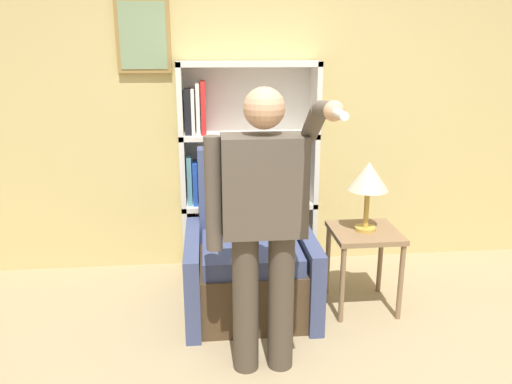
{
  "coord_description": "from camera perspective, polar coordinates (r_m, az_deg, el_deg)",
  "views": [
    {
      "loc": [
        -0.54,
        -2.09,
        1.85
      ],
      "look_at": [
        -0.25,
        0.81,
        0.99
      ],
      "focal_mm": 35.0,
      "sensor_mm": 36.0,
      "label": 1
    }
  ],
  "objects": [
    {
      "name": "side_table",
      "position": [
        3.65,
        12.27,
        -5.71
      ],
      "size": [
        0.47,
        0.47,
        0.59
      ],
      "color": "#846647",
      "rests_on": "ground_plane"
    },
    {
      "name": "wall_back",
      "position": [
        4.18,
        1.59,
        10.33
      ],
      "size": [
        8.0,
        0.11,
        2.8
      ],
      "color": "tan",
      "rests_on": "ground_plane"
    },
    {
      "name": "person_standing",
      "position": [
        2.72,
        0.87,
        -2.85
      ],
      "size": [
        0.6,
        0.78,
        1.65
      ],
      "color": "#473D33",
      "rests_on": "ground_plane"
    },
    {
      "name": "table_lamp",
      "position": [
        3.5,
        12.73,
        1.51
      ],
      "size": [
        0.28,
        0.28,
        0.49
      ],
      "color": "gold",
      "rests_on": "side_table"
    },
    {
      "name": "armchair",
      "position": [
        3.64,
        -0.78,
        -7.84
      ],
      "size": [
        0.9,
        0.87,
        1.13
      ],
      "color": "#4C3823",
      "rests_on": "ground_plane"
    },
    {
      "name": "bookcase",
      "position": [
        4.1,
        -2.29,
        1.94
      ],
      "size": [
        1.11,
        0.28,
        1.73
      ],
      "color": "silver",
      "rests_on": "ground_plane"
    }
  ]
}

